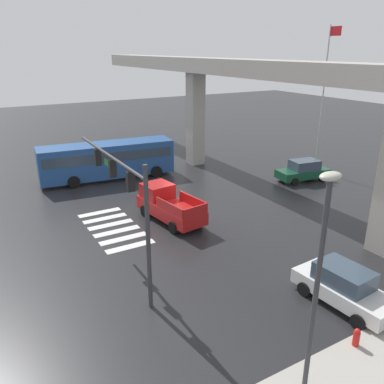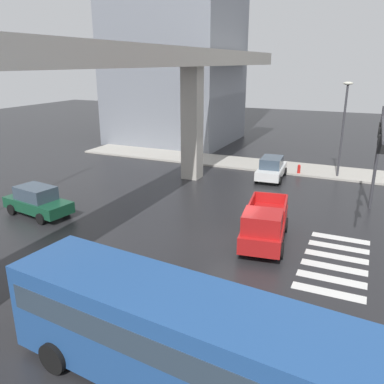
# 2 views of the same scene
# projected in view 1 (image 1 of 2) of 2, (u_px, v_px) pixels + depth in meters

# --- Properties ---
(ground_plane) EXTENTS (120.00, 120.00, 0.00)m
(ground_plane) POSITION_uv_depth(u_px,v_px,m) (186.00, 212.00, 26.28)
(ground_plane) COLOR #232326
(crosswalk_stripes) EXTENTS (6.05, 2.80, 0.01)m
(crosswalk_stripes) POSITION_uv_depth(u_px,v_px,m) (114.00, 228.00, 23.91)
(crosswalk_stripes) COLOR silver
(crosswalk_stripes) RESTS_ON ground
(elevated_overpass) EXTENTS (56.40, 2.54, 9.51)m
(elevated_overpass) POSITION_uv_depth(u_px,v_px,m) (270.00, 80.00, 26.52)
(elevated_overpass) COLOR #ADA89E
(elevated_overpass) RESTS_ON ground
(pickup_truck) EXTENTS (5.32, 2.61, 2.08)m
(pickup_truck) POSITION_uv_depth(u_px,v_px,m) (168.00, 205.00, 24.78)
(pickup_truck) COLOR red
(pickup_truck) RESTS_ON ground
(city_bus) EXTENTS (3.59, 10.99, 2.99)m
(city_bus) POSITION_uv_depth(u_px,v_px,m) (107.00, 159.00, 32.44)
(city_bus) COLOR #234C8C
(city_bus) RESTS_ON ground
(sedan_white) EXTENTS (4.41, 2.19, 1.72)m
(sedan_white) POSITION_uv_depth(u_px,v_px,m) (344.00, 286.00, 16.54)
(sedan_white) COLOR silver
(sedan_white) RESTS_ON ground
(sedan_dark_green) EXTENTS (2.45, 4.52, 1.72)m
(sedan_dark_green) POSITION_uv_depth(u_px,v_px,m) (303.00, 171.00, 32.22)
(sedan_dark_green) COLOR #14472D
(sedan_dark_green) RESTS_ON ground
(traffic_signal_mast) EXTENTS (8.69, 0.32, 6.20)m
(traffic_signal_mast) POSITION_uv_depth(u_px,v_px,m) (122.00, 186.00, 17.28)
(traffic_signal_mast) COLOR #38383D
(traffic_signal_mast) RESTS_ON ground
(street_lamp_near_corner) EXTENTS (0.44, 0.70, 7.24)m
(street_lamp_near_corner) POSITION_uv_depth(u_px,v_px,m) (320.00, 263.00, 11.08)
(street_lamp_near_corner) COLOR #38383D
(street_lamp_near_corner) RESTS_ON ground
(fire_hydrant) EXTENTS (0.24, 0.24, 0.85)m
(fire_hydrant) POSITION_uv_depth(u_px,v_px,m) (356.00, 339.00, 14.17)
(fire_hydrant) COLOR red
(fire_hydrant) RESTS_ON ground
(flagpole) EXTENTS (1.16, 0.12, 12.00)m
(flagpole) POSITION_uv_depth(u_px,v_px,m) (324.00, 92.00, 32.41)
(flagpole) COLOR silver
(flagpole) RESTS_ON ground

